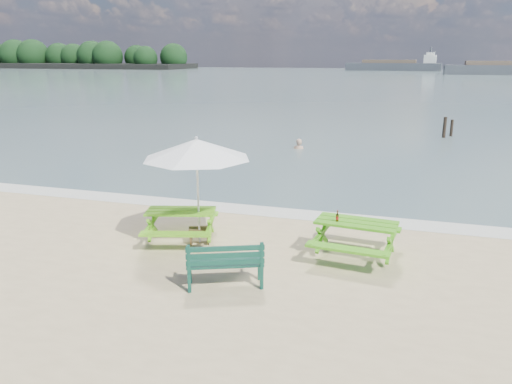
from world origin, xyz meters
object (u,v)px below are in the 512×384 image
(picnic_table_right, at_px, (355,240))
(swimmer, at_px, (298,156))
(park_bench, at_px, (225,272))
(beer_bottle, at_px, (337,218))
(side_table, at_px, (199,235))
(picnic_table_left, at_px, (181,226))
(patio_umbrella, at_px, (197,149))

(picnic_table_right, bearing_deg, swimmer, 107.49)
(park_bench, xyz_separation_m, beer_bottle, (1.79, 2.01, 0.61))
(picnic_table_right, xyz_separation_m, side_table, (-3.55, -0.17, -0.22))
(park_bench, bearing_deg, side_table, 124.91)
(picnic_table_left, xyz_separation_m, swimmer, (0.11, 12.51, -0.71))
(park_bench, height_order, swimmer, park_bench)
(picnic_table_left, relative_size, patio_umbrella, 0.66)
(side_table, xyz_separation_m, swimmer, (-0.33, 12.49, -0.52))
(picnic_table_left, height_order, swimmer, picnic_table_left)
(park_bench, distance_m, swimmer, 14.55)
(side_table, xyz_separation_m, patio_umbrella, (-0.00, -0.00, 2.03))
(park_bench, xyz_separation_m, side_table, (-1.36, 1.95, -0.11))
(picnic_table_right, relative_size, patio_umbrella, 0.64)
(picnic_table_right, xyz_separation_m, patio_umbrella, (-3.55, -0.17, 1.81))
(picnic_table_left, xyz_separation_m, beer_bottle, (3.59, 0.08, 0.52))
(park_bench, bearing_deg, picnic_table_right, 44.07)
(patio_umbrella, xyz_separation_m, beer_bottle, (3.15, 0.06, -1.32))
(picnic_table_right, xyz_separation_m, park_bench, (-2.19, -2.12, -0.12))
(swimmer, bearing_deg, side_table, -88.47)
(side_table, distance_m, swimmer, 12.50)
(picnic_table_left, relative_size, side_table, 3.29)
(picnic_table_right, relative_size, side_table, 3.20)
(park_bench, distance_m, beer_bottle, 2.76)
(side_table, height_order, beer_bottle, beer_bottle)
(picnic_table_left, distance_m, park_bench, 2.64)
(swimmer, bearing_deg, patio_umbrella, -88.47)
(swimmer, bearing_deg, picnic_table_right, -72.51)
(picnic_table_right, height_order, park_bench, park_bench)
(side_table, distance_m, patio_umbrella, 2.03)
(picnic_table_right, relative_size, swimmer, 1.23)
(picnic_table_right, distance_m, swimmer, 12.94)
(swimmer, bearing_deg, park_bench, -83.31)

